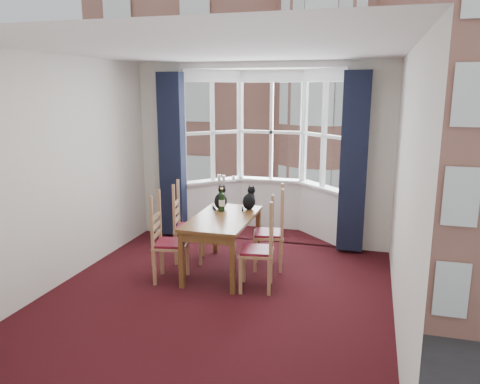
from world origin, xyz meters
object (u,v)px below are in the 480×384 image
at_px(dining_table, 223,224).
at_px(candle_tall, 219,177).
at_px(chair_right_far, 275,235).
at_px(candle_short, 224,178).
at_px(wine_bottle, 222,201).
at_px(chair_left_near, 164,244).
at_px(chair_right_near, 264,252).
at_px(candle_extra, 234,178).
at_px(cat_left, 221,200).
at_px(chair_left_far, 183,228).
at_px(cat_right, 249,200).

relative_size(dining_table, candle_tall, 13.63).
bearing_deg(chair_right_far, candle_short, 128.89).
xyz_separation_m(wine_bottle, candle_tall, (-0.54, 1.51, 0.03)).
xyz_separation_m(chair_left_near, chair_right_near, (1.28, 0.07, 0.00)).
bearing_deg(dining_table, candle_extra, 102.37).
bearing_deg(candle_extra, cat_left, -80.41).
xyz_separation_m(chair_right_far, cat_left, (-0.80, 0.10, 0.41)).
height_order(dining_table, chair_left_near, chair_left_near).
bearing_deg(wine_bottle, chair_right_near, -41.98).
bearing_deg(candle_extra, dining_table, -77.63).
bearing_deg(chair_left_far, cat_right, 16.18).
height_order(chair_right_far, cat_right, cat_right).
bearing_deg(dining_table, cat_right, 64.66).
xyz_separation_m(chair_left_near, candle_short, (0.06, 2.29, 0.44)).
relative_size(chair_left_far, cat_left, 2.73).
distance_m(chair_left_far, cat_left, 0.67).
bearing_deg(chair_right_near, candle_short, 118.81).
xyz_separation_m(dining_table, candle_extra, (-0.40, 1.83, 0.25)).
relative_size(dining_table, chair_right_far, 1.53).
bearing_deg(candle_short, chair_right_near, -61.19).
xyz_separation_m(chair_left_far, candle_tall, (0.02, 1.55, 0.45)).
bearing_deg(candle_tall, chair_right_near, -59.45).
relative_size(chair_right_near, candle_tall, 8.91).
height_order(wine_bottle, candle_short, wine_bottle).
xyz_separation_m(dining_table, candle_tall, (-0.64, 1.78, 0.26)).
xyz_separation_m(chair_left_near, chair_right_far, (1.27, 0.79, 0.00)).
relative_size(wine_bottle, candle_short, 3.65).
height_order(dining_table, chair_left_far, chair_left_far).
bearing_deg(chair_right_far, chair_left_near, -148.14).
bearing_deg(chair_right_far, candle_extra, 124.40).
distance_m(chair_left_near, cat_right, 1.36).
xyz_separation_m(dining_table, chair_right_far, (0.64, 0.31, -0.19)).
xyz_separation_m(chair_left_near, cat_right, (0.86, 0.97, 0.41)).
relative_size(cat_left, wine_bottle, 1.04).
distance_m(chair_left_near, candle_extra, 2.36).
distance_m(chair_right_near, cat_right, 1.07).
bearing_deg(chair_left_far, chair_right_far, 3.60).
bearing_deg(chair_right_near, chair_left_far, 154.21).
bearing_deg(wine_bottle, chair_right_far, 3.39).
height_order(dining_table, candle_short, candle_short).
xyz_separation_m(dining_table, cat_left, (-0.16, 0.41, 0.22)).
height_order(chair_left_near, cat_right, cat_right).
bearing_deg(cat_left, chair_right_near, -45.32).
xyz_separation_m(candle_tall, candle_extra, (0.24, 0.05, -0.01)).
distance_m(dining_table, chair_left_far, 0.73).
bearing_deg(candle_tall, wine_bottle, -70.29).
distance_m(dining_table, cat_right, 0.58).
xyz_separation_m(chair_left_far, candle_extra, (0.26, 1.60, 0.44)).
height_order(chair_left_near, cat_left, cat_left).
distance_m(dining_table, chair_right_far, 0.73).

